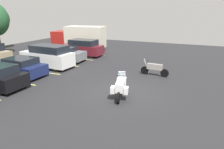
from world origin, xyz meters
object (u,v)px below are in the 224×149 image
object	(u,v)px
motorcycle_second	(154,69)
box_truck	(80,38)
car_grey	(61,54)
car_white	(48,56)
motorcycle_touring	(120,86)
car_navy	(19,67)
car_maroon	(82,48)

from	to	relation	value
motorcycle_second	box_truck	distance (m)	13.40
car_grey	motorcycle_second	bearing A→B (deg)	-96.94
car_white	box_truck	size ratio (longest dim) A/B	0.69
motorcycle_touring	car_navy	world-z (taller)	car_navy
car_navy	car_white	bearing A→B (deg)	-5.68
motorcycle_touring	car_grey	bearing A→B (deg)	55.03
car_white	box_truck	world-z (taller)	box_truck
box_truck	car_grey	bearing A→B (deg)	-165.10
motorcycle_second	car_maroon	world-z (taller)	car_maroon
motorcycle_touring	car_maroon	world-z (taller)	car_maroon
motorcycle_second	motorcycle_touring	bearing A→B (deg)	170.32
car_maroon	box_truck	xyz separation A→B (m)	(3.02, 2.13, 0.68)
motorcycle_touring	car_grey	xyz separation A→B (m)	(6.14, 8.78, 0.06)
motorcycle_touring	box_truck	bearing A→B (deg)	40.43
motorcycle_second	car_navy	size ratio (longest dim) A/B	0.51
motorcycle_touring	car_white	bearing A→B (deg)	66.41
motorcycle_touring	box_truck	distance (m)	16.05
motorcycle_touring	box_truck	size ratio (longest dim) A/B	0.30
car_navy	car_maroon	size ratio (longest dim) A/B	0.90
car_maroon	box_truck	size ratio (longest dim) A/B	0.69
car_white	car_maroon	xyz separation A→B (m)	(5.54, -0.06, -0.10)
car_white	box_truck	bearing A→B (deg)	13.58
motorcycle_second	car_white	xyz separation A→B (m)	(-1.34, 9.17, 0.43)
motorcycle_touring	box_truck	xyz separation A→B (m)	(12.20, 10.39, 0.91)
car_navy	car_maroon	xyz separation A→B (m)	(8.49, -0.35, 0.19)
car_maroon	car_navy	bearing A→B (deg)	177.61
motorcycle_touring	car_maroon	bearing A→B (deg)	42.00
motorcycle_touring	car_navy	size ratio (longest dim) A/B	0.48
car_white	car_navy	bearing A→B (deg)	174.32
car_maroon	box_truck	bearing A→B (deg)	35.17
car_white	motorcycle_touring	bearing A→B (deg)	-113.59
car_navy	car_grey	size ratio (longest dim) A/B	0.88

